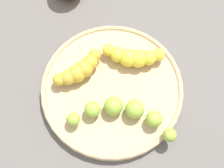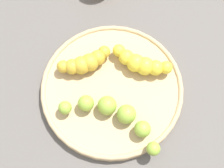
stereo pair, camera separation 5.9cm
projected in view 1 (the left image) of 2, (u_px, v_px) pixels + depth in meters
ground_plane at (112, 91)px, 0.63m from camera, size 2.40×2.40×0.00m
fruit_bowl at (112, 89)px, 0.62m from camera, size 0.29×0.29×0.02m
banana_spotted at (80, 70)px, 0.60m from camera, size 0.06×0.11×0.04m
banana_green at (123, 113)px, 0.57m from camera, size 0.19×0.11×0.04m
banana_yellow at (133, 57)px, 0.61m from camera, size 0.12×0.07×0.04m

